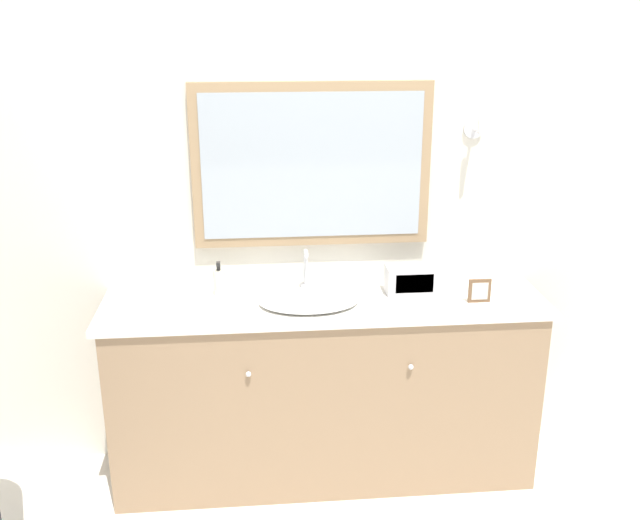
% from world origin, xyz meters
% --- Properties ---
extents(ground_plane, '(14.00, 14.00, 0.00)m').
position_xyz_m(ground_plane, '(0.00, 0.00, 0.00)').
color(ground_plane, silver).
extents(wall_back, '(8.00, 0.18, 2.55)m').
position_xyz_m(wall_back, '(-0.00, 0.54, 1.28)').
color(wall_back, silver).
rests_on(wall_back, ground_plane).
extents(vanity_counter, '(2.03, 0.51, 0.92)m').
position_xyz_m(vanity_counter, '(0.00, 0.26, 0.46)').
color(vanity_counter, '#937556').
rests_on(vanity_counter, ground_plane).
extents(sink_basin, '(0.45, 0.37, 0.20)m').
position_xyz_m(sink_basin, '(-0.08, 0.24, 0.94)').
color(sink_basin, white).
rests_on(sink_basin, vanity_counter).
extents(soap_bottle, '(0.05, 0.05, 0.17)m').
position_xyz_m(soap_bottle, '(-0.48, 0.38, 0.98)').
color(soap_bottle, beige).
rests_on(soap_bottle, vanity_counter).
extents(appliance_box, '(0.25, 0.12, 0.13)m').
position_xyz_m(appliance_box, '(0.42, 0.33, 0.98)').
color(appliance_box, '#BCBCC1').
rests_on(appliance_box, vanity_counter).
extents(picture_frame, '(0.10, 0.01, 0.11)m').
position_xyz_m(picture_frame, '(0.70, 0.18, 0.97)').
color(picture_frame, brown).
rests_on(picture_frame, vanity_counter).
extents(hand_towel_near_sink, '(0.14, 0.12, 0.03)m').
position_xyz_m(hand_towel_near_sink, '(-0.65, 0.36, 0.93)').
color(hand_towel_near_sink, silver).
rests_on(hand_towel_near_sink, vanity_counter).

